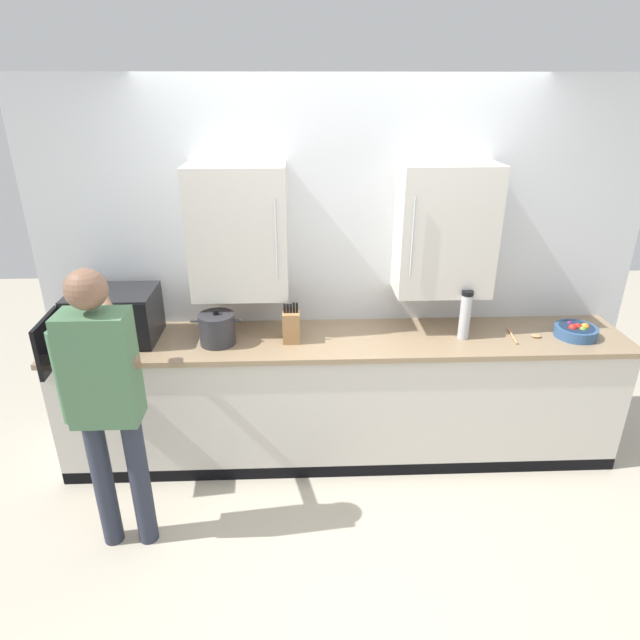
{
  "coord_description": "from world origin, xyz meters",
  "views": [
    {
      "loc": [
        -0.28,
        -2.4,
        2.43
      ],
      "look_at": [
        -0.15,
        0.72,
        1.06
      ],
      "focal_mm": 30.16,
      "sensor_mm": 36.0,
      "label": 1
    }
  ],
  "objects_px": {
    "knife_block": "(291,325)",
    "thermos_flask": "(465,315)",
    "person_figure": "(105,392)",
    "microwave_oven": "(110,316)",
    "wooden_spoon": "(524,336)",
    "stock_pot": "(217,329)",
    "fruit_bowl": "(576,331)"
  },
  "relations": [
    {
      "from": "microwave_oven",
      "to": "person_figure",
      "type": "distance_m",
      "value": 0.82
    },
    {
      "from": "knife_block",
      "to": "person_figure",
      "type": "xyz_separation_m",
      "value": [
        -0.95,
        -0.74,
        -0.03
      ]
    },
    {
      "from": "stock_pot",
      "to": "wooden_spoon",
      "type": "bearing_deg",
      "value": 0.4
    },
    {
      "from": "fruit_bowl",
      "to": "wooden_spoon",
      "type": "bearing_deg",
      "value": 178.77
    },
    {
      "from": "thermos_flask",
      "to": "person_figure",
      "type": "bearing_deg",
      "value": -160.77
    },
    {
      "from": "fruit_bowl",
      "to": "person_figure",
      "type": "relative_size",
      "value": 0.16
    },
    {
      "from": "microwave_oven",
      "to": "person_figure",
      "type": "bearing_deg",
      "value": -75.12
    },
    {
      "from": "person_figure",
      "to": "thermos_flask",
      "type": "bearing_deg",
      "value": 19.23
    },
    {
      "from": "microwave_oven",
      "to": "thermos_flask",
      "type": "distance_m",
      "value": 2.28
    },
    {
      "from": "thermos_flask",
      "to": "knife_block",
      "type": "distance_m",
      "value": 1.12
    },
    {
      "from": "stock_pot",
      "to": "person_figure",
      "type": "height_order",
      "value": "person_figure"
    },
    {
      "from": "thermos_flask",
      "to": "knife_block",
      "type": "relative_size",
      "value": 1.22
    },
    {
      "from": "thermos_flask",
      "to": "person_figure",
      "type": "xyz_separation_m",
      "value": [
        -2.07,
        -0.72,
        -0.09
      ]
    },
    {
      "from": "thermos_flask",
      "to": "person_figure",
      "type": "height_order",
      "value": "person_figure"
    },
    {
      "from": "knife_block",
      "to": "wooden_spoon",
      "type": "xyz_separation_m",
      "value": [
        1.53,
        -0.01,
        -0.1
      ]
    },
    {
      "from": "wooden_spoon",
      "to": "stock_pot",
      "type": "bearing_deg",
      "value": -179.6
    },
    {
      "from": "thermos_flask",
      "to": "fruit_bowl",
      "type": "height_order",
      "value": "thermos_flask"
    },
    {
      "from": "stock_pot",
      "to": "microwave_oven",
      "type": "bearing_deg",
      "value": 173.3
    },
    {
      "from": "microwave_oven",
      "to": "thermos_flask",
      "type": "bearing_deg",
      "value": -1.69
    },
    {
      "from": "thermos_flask",
      "to": "fruit_bowl",
      "type": "xyz_separation_m",
      "value": [
        0.75,
        -0.01,
        -0.12
      ]
    },
    {
      "from": "knife_block",
      "to": "thermos_flask",
      "type": "bearing_deg",
      "value": -0.73
    },
    {
      "from": "fruit_bowl",
      "to": "wooden_spoon",
      "type": "height_order",
      "value": "fruit_bowl"
    },
    {
      "from": "knife_block",
      "to": "microwave_oven",
      "type": "bearing_deg",
      "value": 177.39
    },
    {
      "from": "thermos_flask",
      "to": "wooden_spoon",
      "type": "relative_size",
      "value": 1.31
    },
    {
      "from": "knife_block",
      "to": "stock_pot",
      "type": "relative_size",
      "value": 0.83
    },
    {
      "from": "microwave_oven",
      "to": "thermos_flask",
      "type": "relative_size",
      "value": 2.34
    },
    {
      "from": "wooden_spoon",
      "to": "person_figure",
      "type": "bearing_deg",
      "value": -163.74
    },
    {
      "from": "fruit_bowl",
      "to": "knife_block",
      "type": "bearing_deg",
      "value": 179.34
    },
    {
      "from": "thermos_flask",
      "to": "fruit_bowl",
      "type": "distance_m",
      "value": 0.76
    },
    {
      "from": "wooden_spoon",
      "to": "knife_block",
      "type": "bearing_deg",
      "value": 179.47
    },
    {
      "from": "knife_block",
      "to": "fruit_bowl",
      "type": "xyz_separation_m",
      "value": [
        1.87,
        -0.02,
        -0.06
      ]
    },
    {
      "from": "thermos_flask",
      "to": "wooden_spoon",
      "type": "distance_m",
      "value": 0.44
    }
  ]
}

